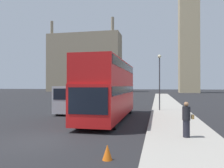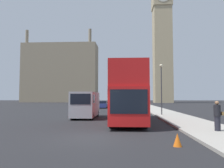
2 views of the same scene
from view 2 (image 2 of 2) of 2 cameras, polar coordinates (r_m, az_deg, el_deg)
ground_plane at (r=11.62m, az=-4.91°, el=-13.74°), size 300.00×300.00×0.00m
clock_tower at (r=93.13m, az=12.94°, el=13.53°), size 7.55×7.72×57.02m
building_block_distant at (r=101.79m, az=-13.25°, el=2.75°), size 32.94×10.79×31.80m
red_double_decker_bus at (r=18.61m, az=4.02°, el=-2.15°), size 2.60×10.86×4.50m
white_van at (r=22.28m, az=-6.89°, el=-5.25°), size 2.17×5.69×2.59m
pedestrian at (r=14.04m, az=25.83°, el=-7.50°), size 0.54×0.38×1.71m
street_lamp at (r=25.13m, az=12.76°, el=0.71°), size 0.36×0.36×5.68m
parked_sedan at (r=42.96m, az=-2.53°, el=-5.44°), size 1.79×4.67×1.39m
traffic_cone at (r=9.86m, az=16.72°, el=-13.82°), size 0.36×0.36×0.55m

